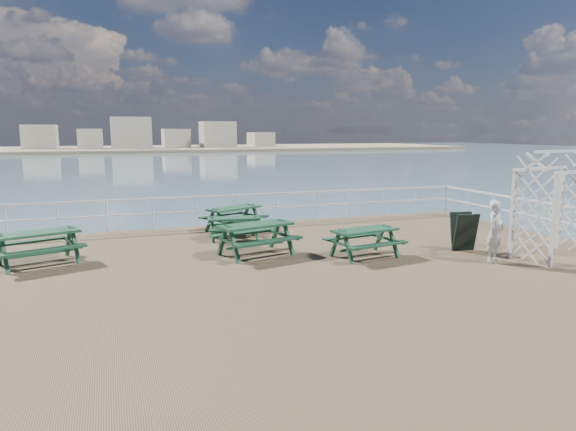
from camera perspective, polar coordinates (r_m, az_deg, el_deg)
The scene contains 11 objects.
ground at distance 12.17m, azimuth 2.25°, elevation -7.19°, with size 18.00×14.00×0.30m, color brown.
sea_backdrop at distance 145.92m, azimuth -12.88°, elevation 7.67°, with size 300.00×300.00×9.20m.
railing at distance 14.27m, azimuth -1.80°, elevation -0.49°, with size 17.77×13.76×1.10m.
picnic_table_a at distance 14.28m, azimuth -26.05°, elevation -2.54°, with size 2.34×2.11×0.94m.
picnic_table_b at distance 15.93m, azimuth -6.03°, elevation -0.88°, with size 1.75×1.49×0.77m.
picnic_table_c at distance 17.30m, azimuth -6.03°, elevation 0.21°, with size 2.32×2.16×0.90m.
picnic_table_d at distance 13.83m, azimuth -3.59°, elevation -1.88°, with size 2.34×2.06×0.97m.
picnic_table_e at distance 13.75m, azimuth 8.53°, elevation -2.33°, with size 1.97×1.69×0.86m.
trellis_arbor at distance 15.19m, azimuth 27.74°, elevation 0.51°, with size 2.47×1.63×2.84m.
sandwich_board at distance 15.17m, azimuth 18.94°, elevation -1.74°, with size 0.73×0.59×1.08m.
person at distance 14.06m, azimuth 22.06°, elevation -1.64°, with size 0.58×0.38×1.60m, color silver.
Camera 1 is at (-4.32, -10.83, 3.32)m, focal length 32.00 mm.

